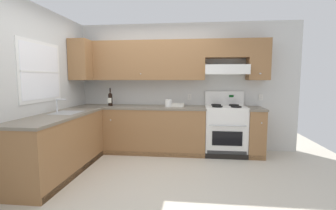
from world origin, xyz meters
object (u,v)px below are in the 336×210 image
(wine_bottle, at_px, (110,99))
(paper_towel_roll, at_px, (168,103))
(stove, at_px, (225,130))
(bowl, at_px, (176,105))

(wine_bottle, distance_m, paper_towel_roll, 1.17)
(wine_bottle, bearing_deg, stove, 0.07)
(stove, bearing_deg, bowl, 177.60)
(wine_bottle, relative_size, paper_towel_roll, 2.53)
(wine_bottle, bearing_deg, bowl, 1.86)
(stove, xyz_separation_m, paper_towel_roll, (-1.09, -0.05, 0.50))
(stove, bearing_deg, paper_towel_roll, -177.21)
(stove, relative_size, paper_towel_roll, 8.61)
(paper_towel_roll, bearing_deg, stove, 2.79)
(wine_bottle, distance_m, bowl, 1.31)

